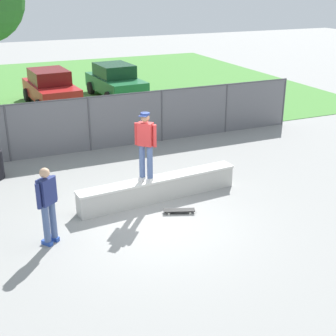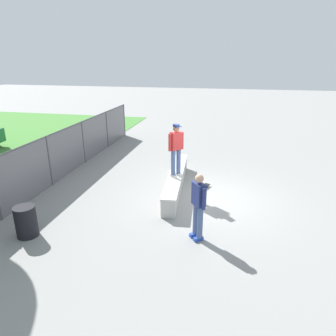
{
  "view_description": "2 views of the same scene",
  "coord_description": "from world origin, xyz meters",
  "px_view_note": "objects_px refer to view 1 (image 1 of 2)",
  "views": [
    {
      "loc": [
        -3.78,
        -9.41,
        5.49
      ],
      "look_at": [
        0.91,
        1.29,
        0.86
      ],
      "focal_mm": 50.37,
      "sensor_mm": 36.0,
      "label": 1
    },
    {
      "loc": [
        -9.54,
        -0.59,
        4.53
      ],
      "look_at": [
        0.4,
        1.54,
        0.87
      ],
      "focal_mm": 32.86,
      "sensor_mm": 36.0,
      "label": 2
    }
  ],
  "objects_px": {
    "concrete_ledge": "(159,188)",
    "skateboard": "(179,210)",
    "car_red": "(51,87)",
    "bystander": "(48,203)",
    "skateboarder": "(146,143)",
    "car_green": "(115,81)"
  },
  "relations": [
    {
      "from": "concrete_ledge",
      "to": "skateboard",
      "type": "bearing_deg",
      "value": -81.41
    },
    {
      "from": "car_red",
      "to": "bystander",
      "type": "distance_m",
      "value": 13.17
    },
    {
      "from": "car_red",
      "to": "skateboarder",
      "type": "bearing_deg",
      "value": -88.79
    },
    {
      "from": "skateboarder",
      "to": "car_red",
      "type": "relative_size",
      "value": 0.43
    },
    {
      "from": "skateboard",
      "to": "car_green",
      "type": "height_order",
      "value": "car_green"
    },
    {
      "from": "concrete_ledge",
      "to": "skateboarder",
      "type": "bearing_deg",
      "value": -171.44
    },
    {
      "from": "skateboarder",
      "to": "car_green",
      "type": "distance_m",
      "value": 12.55
    },
    {
      "from": "skateboarder",
      "to": "bystander",
      "type": "distance_m",
      "value": 3.02
    },
    {
      "from": "car_red",
      "to": "car_green",
      "type": "relative_size",
      "value": 1.0
    },
    {
      "from": "car_red",
      "to": "car_green",
      "type": "distance_m",
      "value": 3.31
    },
    {
      "from": "concrete_ledge",
      "to": "bystander",
      "type": "relative_size",
      "value": 2.51
    },
    {
      "from": "skateboard",
      "to": "bystander",
      "type": "bearing_deg",
      "value": -176.82
    },
    {
      "from": "car_red",
      "to": "bystander",
      "type": "xyz_separation_m",
      "value": [
        -2.48,
        -12.94,
        0.17
      ]
    },
    {
      "from": "skateboarder",
      "to": "car_red",
      "type": "bearing_deg",
      "value": 91.21
    },
    {
      "from": "skateboard",
      "to": "car_red",
      "type": "bearing_deg",
      "value": 93.51
    },
    {
      "from": "car_green",
      "to": "skateboard",
      "type": "bearing_deg",
      "value": -100.89
    },
    {
      "from": "skateboard",
      "to": "car_green",
      "type": "bearing_deg",
      "value": 79.11
    },
    {
      "from": "car_red",
      "to": "car_green",
      "type": "height_order",
      "value": "same"
    },
    {
      "from": "car_red",
      "to": "skateboard",
      "type": "bearing_deg",
      "value": -86.49
    },
    {
      "from": "skateboarder",
      "to": "car_red",
      "type": "xyz_separation_m",
      "value": [
        -0.25,
        11.84,
        -0.82
      ]
    },
    {
      "from": "skateboard",
      "to": "car_green",
      "type": "relative_size",
      "value": 0.19
    },
    {
      "from": "bystander",
      "to": "car_green",
      "type": "bearing_deg",
      "value": 66.44
    }
  ]
}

